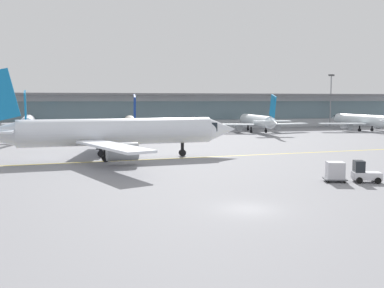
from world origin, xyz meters
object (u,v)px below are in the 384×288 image
at_px(baggage_tug, 364,173).
at_px(cargo_dolly_lead, 335,171).
at_px(gate_airplane_4, 363,120).
at_px(gate_airplane_2, 132,123).
at_px(apron_light_mast_1, 331,98).
at_px(gate_airplane_3, 257,121).
at_px(taxiing_regional_jet, 115,133).
at_px(gate_airplane_1, 28,123).

distance_m(baggage_tug, cargo_dolly_lead, 2.74).
height_order(gate_airplane_4, baggage_tug, gate_airplane_4).
xyz_separation_m(gate_airplane_2, cargo_dolly_lead, (12.30, -60.97, -1.64)).
relative_size(baggage_tug, cargo_dolly_lead, 1.16).
xyz_separation_m(gate_airplane_4, apron_light_mast_1, (1.46, 17.26, 5.57)).
height_order(gate_airplane_3, baggage_tug, gate_airplane_3).
height_order(gate_airplane_3, gate_airplane_4, gate_airplane_3).
xyz_separation_m(taxiing_regional_jet, apron_light_mast_1, (66.59, 54.77, 4.76)).
height_order(cargo_dolly_lead, apron_light_mast_1, apron_light_mast_1).
relative_size(gate_airplane_2, taxiing_regional_jet, 0.76).
relative_size(gate_airplane_1, cargo_dolly_lead, 11.63).
bearing_deg(gate_airplane_3, gate_airplane_1, 94.76).
relative_size(gate_airplane_4, baggage_tug, 9.39).
bearing_deg(gate_airplane_3, gate_airplane_2, 96.92).
bearing_deg(gate_airplane_4, gate_airplane_3, 82.77).
distance_m(gate_airplane_1, gate_airplane_3, 52.51).
distance_m(taxiing_regional_jet, apron_light_mast_1, 86.35).
distance_m(gate_airplane_1, gate_airplane_4, 80.32).
bearing_deg(apron_light_mast_1, gate_airplane_1, -169.84).
distance_m(cargo_dolly_lead, apron_light_mast_1, 90.54).
bearing_deg(gate_airplane_4, gate_airplane_1, 86.14).
relative_size(gate_airplane_3, cargo_dolly_lead, 10.93).
height_order(taxiing_regional_jet, baggage_tug, taxiing_regional_jet).
xyz_separation_m(taxiing_regional_jet, cargo_dolly_lead, (19.19, -22.02, -2.48)).
bearing_deg(gate_airplane_3, apron_light_mast_1, -58.41).
xyz_separation_m(gate_airplane_1, gate_airplane_3, (52.51, -0.08, -0.17)).
bearing_deg(gate_airplane_2, gate_airplane_4, -87.80).
bearing_deg(gate_airplane_1, apron_light_mast_1, -84.35).
relative_size(gate_airplane_3, taxiing_regional_jet, 0.77).
bearing_deg(taxiing_regional_jet, apron_light_mast_1, 35.83).
bearing_deg(taxiing_regional_jet, cargo_dolly_lead, -52.54).
relative_size(taxiing_regional_jet, baggage_tug, 12.19).
xyz_separation_m(gate_airplane_3, gate_airplane_4, (27.76, -2.54, -0.01)).
bearing_deg(gate_airplane_3, taxiing_regional_jet, 141.82).
xyz_separation_m(gate_airplane_1, gate_airplane_2, (22.03, -1.18, -0.22)).
distance_m(gate_airplane_1, cargo_dolly_lead, 71.03).
height_order(gate_airplane_1, gate_airplane_2, gate_airplane_1).
distance_m(gate_airplane_4, taxiing_regional_jet, 75.17).
bearing_deg(taxiing_regional_jet, gate_airplane_4, 26.33).
distance_m(gate_airplane_2, apron_light_mast_1, 62.01).
height_order(gate_airplane_2, taxiing_regional_jet, taxiing_regional_jet).
bearing_deg(cargo_dolly_lead, baggage_tug, -0.00).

